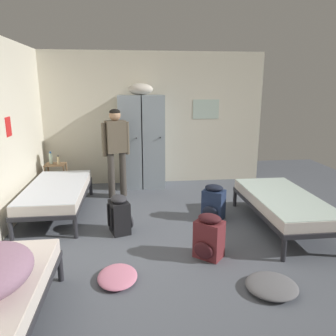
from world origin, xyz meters
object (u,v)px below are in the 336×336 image
object	(u,v)px
person_traveler	(116,145)
backpack_maroon	(209,237)
shelf_unit	(56,175)
locker_bank	(142,140)
clothes_pile_grey	(272,286)
bed_right	(284,203)
backpack_black	(120,215)
clothes_pile_pink	(117,276)
water_bottle	(51,158)
lotion_bottle	(58,160)
bed_left_rear	(57,192)
backpack_navy	(213,203)

from	to	relation	value
person_traveler	backpack_maroon	distance (m)	2.75
shelf_unit	locker_bank	bearing A→B (deg)	7.43
backpack_maroon	clothes_pile_grey	size ratio (longest dim) A/B	1.04
locker_bank	backpack_maroon	size ratio (longest dim) A/B	3.76
bed_right	backpack_black	size ratio (longest dim) A/B	3.45
locker_bank	person_traveler	size ratio (longest dim) A/B	1.27
bed_right	backpack_maroon	bearing A→B (deg)	-150.57
backpack_maroon	clothes_pile_pink	distance (m)	1.16
water_bottle	backpack_black	bearing A→B (deg)	-55.61
water_bottle	clothes_pile_grey	size ratio (longest dim) A/B	0.45
locker_bank	clothes_pile_grey	size ratio (longest dim) A/B	3.92
shelf_unit	backpack_black	world-z (taller)	shelf_unit
shelf_unit	bed_right	world-z (taller)	shelf_unit
clothes_pile_grey	shelf_unit	bearing A→B (deg)	128.93
shelf_unit	lotion_bottle	xyz separation A→B (m)	(0.07, -0.04, 0.30)
water_bottle	backpack_black	xyz separation A→B (m)	(1.35, -1.98, -0.42)
bed_left_rear	bed_right	world-z (taller)	same
bed_left_rear	water_bottle	distance (m)	1.26
shelf_unit	clothes_pile_grey	distance (m)	4.52
locker_bank	bed_left_rear	bearing A→B (deg)	-135.94
shelf_unit	person_traveler	xyz separation A→B (m)	(1.18, -0.40, 0.64)
bed_right	clothes_pile_pink	size ratio (longest dim) A/B	3.67
locker_bank	backpack_navy	world-z (taller)	locker_bank
clothes_pile_pink	shelf_unit	bearing A→B (deg)	111.97
locker_bank	backpack_navy	size ratio (longest dim) A/B	3.76
bed_left_rear	water_bottle	size ratio (longest dim) A/B	7.95
water_bottle	clothes_pile_grey	world-z (taller)	water_bottle
person_traveler	backpack_black	world-z (taller)	person_traveler
clothes_pile_grey	water_bottle	bearing A→B (deg)	129.55
bed_left_rear	backpack_black	xyz separation A→B (m)	(1.02, -0.80, -0.12)
bed_right	clothes_pile_grey	size ratio (longest dim) A/B	3.60
locker_bank	water_bottle	bearing A→B (deg)	-173.55
person_traveler	backpack_navy	world-z (taller)	person_traveler
clothes_pile_grey	backpack_maroon	bearing A→B (deg)	123.78
locker_bank	clothes_pile_grey	xyz separation A→B (m)	(1.16, -3.73, -0.92)
locker_bank	backpack_black	xyz separation A→B (m)	(-0.40, -2.18, -0.71)
lotion_bottle	backpack_navy	world-z (taller)	lotion_bottle
bed_left_rear	clothes_pile_pink	size ratio (longest dim) A/B	3.67
backpack_black	backpack_maroon	size ratio (longest dim) A/B	1.00
lotion_bottle	clothes_pile_pink	size ratio (longest dim) A/B	0.34
bed_right	clothes_pile_grey	world-z (taller)	bed_right
backpack_black	clothes_pile_grey	xyz separation A→B (m)	(1.56, -1.55, -0.21)
shelf_unit	backpack_maroon	xyz separation A→B (m)	(2.35, -2.78, -0.09)
shelf_unit	bed_right	size ratio (longest dim) A/B	0.30
bed_right	backpack_black	bearing A→B (deg)	177.51
clothes_pile_grey	clothes_pile_pink	bearing A→B (deg)	166.99
backpack_navy	bed_left_rear	bearing A→B (deg)	169.18
lotion_bottle	clothes_pile_pink	distance (m)	3.39
backpack_navy	clothes_pile_grey	bearing A→B (deg)	-85.98
water_bottle	backpack_navy	size ratio (longest dim) A/B	0.43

